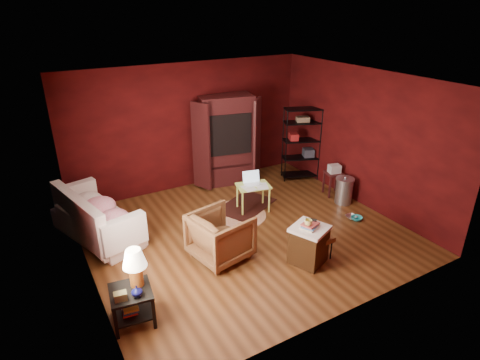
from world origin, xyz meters
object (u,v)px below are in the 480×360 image
object	(u,v)px
armchair	(221,234)
tv_armoire	(226,138)
hamper	(309,244)
sofa	(96,219)
laptop_desk	(253,188)
side_table	(133,280)
wire_shelving	(302,141)

from	to	relation	value
armchair	tv_armoire	bearing A→B (deg)	-41.36
armchair	hamper	size ratio (longest dim) A/B	1.19
sofa	laptop_desk	size ratio (longest dim) A/B	2.39
armchair	hamper	world-z (taller)	armchair
side_table	laptop_desk	bearing A→B (deg)	31.81
laptop_desk	wire_shelving	distance (m)	2.07
side_table	laptop_desk	size ratio (longest dim) A/B	1.31
armchair	tv_armoire	world-z (taller)	tv_armoire
side_table	tv_armoire	distance (m)	4.67
side_table	hamper	xyz separation A→B (m)	(2.83, -0.14, -0.29)
laptop_desk	armchair	bearing A→B (deg)	-126.27
sofa	tv_armoire	distance (m)	3.44
wire_shelving	hamper	bearing A→B (deg)	-102.77
hamper	sofa	bearing A→B (deg)	138.53
sofa	laptop_desk	world-z (taller)	laptop_desk
hamper	armchair	bearing A→B (deg)	144.60
armchair	side_table	bearing A→B (deg)	101.66
hamper	wire_shelving	distance (m)	3.52
sofa	laptop_desk	distance (m)	3.05
side_table	sofa	bearing A→B (deg)	90.25
wire_shelving	side_table	bearing A→B (deg)	-128.29
sofa	hamper	distance (m)	3.79
side_table	hamper	world-z (taller)	side_table
side_table	wire_shelving	bearing A→B (deg)	28.97
sofa	armchair	distance (m)	2.35
sofa	wire_shelving	world-z (taller)	wire_shelving
tv_armoire	wire_shelving	xyz separation A→B (m)	(1.64, -0.70, -0.13)
armchair	tv_armoire	distance (m)	3.16
laptop_desk	hamper	bearing A→B (deg)	-81.75
tv_armoire	armchair	bearing A→B (deg)	-108.33
sofa	hamper	bearing A→B (deg)	-151.34
side_table	tv_armoire	world-z (taller)	tv_armoire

